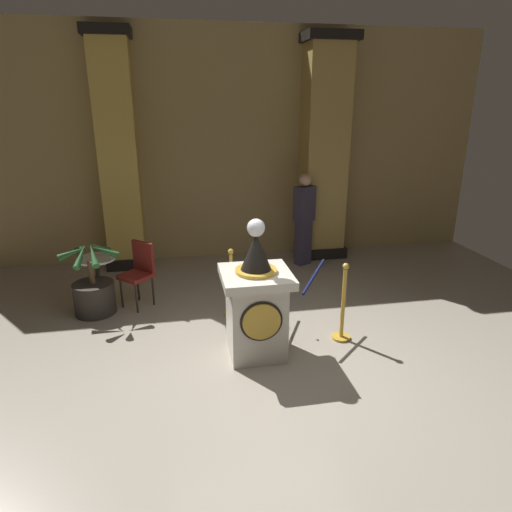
{
  "coord_description": "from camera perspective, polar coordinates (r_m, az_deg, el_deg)",
  "views": [
    {
      "loc": [
        -0.96,
        -4.27,
        2.89
      ],
      "look_at": [
        -0.08,
        0.42,
        1.24
      ],
      "focal_mm": 31.52,
      "sensor_mm": 36.0,
      "label": 1
    }
  ],
  "objects": [
    {
      "name": "bystander_guest",
      "position": [
        8.23,
        6.11,
        4.93
      ],
      "size": [
        0.42,
        0.36,
        1.69
      ],
      "color": "#383347",
      "rests_on": "ground_plane"
    },
    {
      "name": "cafe_chair_red",
      "position": [
        6.79,
        -14.59,
        -1.55
      ],
      "size": [
        0.57,
        0.57,
        0.96
      ],
      "color": "black",
      "rests_on": "ground_plane"
    },
    {
      "name": "stanchion_far",
      "position": [
        6.35,
        -3.12,
        -4.64
      ],
      "size": [
        0.24,
        0.24,
        0.99
      ],
      "color": "gold",
      "rests_on": "ground_plane"
    },
    {
      "name": "potted_palm_left",
      "position": [
        6.8,
        -19.89,
        -4.27
      ],
      "size": [
        0.82,
        0.73,
        1.1
      ],
      "color": "#2D2823",
      "rests_on": "ground_plane"
    },
    {
      "name": "back_wall",
      "position": [
        8.61,
        -4.25,
        13.68
      ],
      "size": [
        10.0,
        0.16,
        4.19
      ],
      "primitive_type": "cube",
      "color": "tan",
      "rests_on": "ground_plane"
    },
    {
      "name": "stanchion_near",
      "position": [
        5.82,
        10.93,
        -7.12
      ],
      "size": [
        0.24,
        0.24,
        1.03
      ],
      "color": "gold",
      "rests_on": "ground_plane"
    },
    {
      "name": "pedestal_clock",
      "position": [
        5.27,
        0.01,
        -6.14
      ],
      "size": [
        0.8,
        0.8,
        1.67
      ],
      "color": "beige",
      "rests_on": "ground_plane"
    },
    {
      "name": "cafe_table",
      "position": [
        6.99,
        -19.41,
        -2.32
      ],
      "size": [
        0.55,
        0.55,
        0.75
      ],
      "color": "#332D28",
      "rests_on": "ground_plane"
    },
    {
      "name": "column_right",
      "position": [
        8.72,
        8.45,
        12.96
      ],
      "size": [
        0.93,
        0.93,
        4.02
      ],
      "color": "black",
      "rests_on": "ground_plane"
    },
    {
      "name": "ground_plane",
      "position": [
        5.24,
        1.81,
        -14.4
      ],
      "size": [
        10.0,
        10.0,
        0.0
      ],
      "primitive_type": "plane",
      "color": "#9E9384"
    },
    {
      "name": "column_left",
      "position": [
        8.3,
        -16.99,
        12.06
      ],
      "size": [
        0.77,
        0.77,
        4.02
      ],
      "color": "black",
      "rests_on": "ground_plane"
    },
    {
      "name": "velvet_rope",
      "position": [
        5.86,
        3.67,
        -1.99
      ],
      "size": [
        1.15,
        1.14,
        0.22
      ],
      "color": "#141947"
    }
  ]
}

